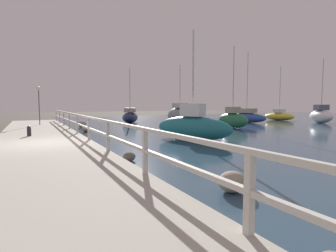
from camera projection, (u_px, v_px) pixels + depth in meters
ground_plane at (43, 150)px, 10.92m from camera, size 120.00×120.00×0.00m
dock_walkway at (43, 146)px, 10.91m from camera, size 3.93×36.00×0.29m
railing at (89, 124)px, 11.71m from camera, size 0.10×32.50×1.06m
boulder_downstream at (82, 124)px, 21.86m from camera, size 0.70×0.63×0.52m
boulder_far_strip at (232, 182)px, 5.61m from camera, size 0.61×0.55×0.46m
boulder_water_edge at (129, 157)px, 8.67m from camera, size 0.42×0.38×0.32m
boulder_upstream at (86, 129)px, 18.13m from camera, size 0.59×0.53×0.44m
mooring_bollard at (29, 131)px, 13.21m from camera, size 0.19×0.19×0.52m
dock_lamp at (39, 96)px, 20.60m from camera, size 0.28×0.28×3.02m
sailboat_teal at (193, 126)px, 13.84m from camera, size 2.85×4.57×5.71m
sailboat_yellow at (279, 116)px, 31.48m from camera, size 2.02×3.99×6.50m
sailboat_green at (233, 119)px, 21.08m from camera, size 1.18×3.20×6.49m
sailboat_blue at (247, 117)px, 27.63m from camera, size 1.15×5.16×7.30m
sailboat_gray at (180, 115)px, 25.60m from camera, size 1.91×3.78×5.69m
sailboat_white at (321, 116)px, 26.91m from camera, size 2.69×3.45×6.54m
sailboat_navy at (130, 117)px, 26.90m from camera, size 3.03×4.23×5.59m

